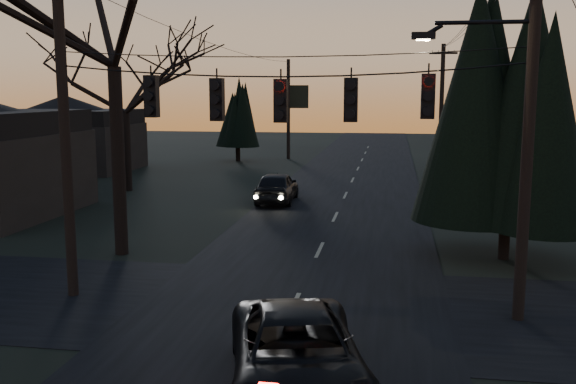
% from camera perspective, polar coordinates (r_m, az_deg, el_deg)
% --- Properties ---
extents(main_road, '(8.00, 120.00, 0.02)m').
position_cam_1_polar(main_road, '(26.19, 3.82, -3.07)').
color(main_road, black).
rests_on(main_road, ground).
extents(cross_road, '(60.00, 7.00, 0.02)m').
position_cam_1_polar(cross_road, '(16.61, 0.43, -10.18)').
color(cross_road, black).
rests_on(cross_road, ground).
extents(utility_pole_right, '(5.00, 0.30, 10.00)m').
position_cam_1_polar(utility_pole_right, '(16.72, 19.74, -10.62)').
color(utility_pole_right, black).
rests_on(utility_pole_right, ground).
extents(utility_pole_left, '(1.80, 0.30, 8.50)m').
position_cam_1_polar(utility_pole_left, '(18.47, -18.52, -8.70)').
color(utility_pole_left, black).
rests_on(utility_pole_left, ground).
extents(utility_pole_far_r, '(1.80, 0.30, 8.50)m').
position_cam_1_polar(utility_pole_far_r, '(43.95, 13.26, 1.57)').
color(utility_pole_far_r, black).
rests_on(utility_pole_far_r, ground).
extents(utility_pole_far_l, '(0.30, 0.30, 8.00)m').
position_cam_1_polar(utility_pole_far_l, '(52.47, 0.03, 2.97)').
color(utility_pole_far_l, black).
rests_on(utility_pole_far_l, ground).
extents(span_signal_assembly, '(11.50, 0.44, 1.54)m').
position_cam_1_polar(span_signal_assembly, '(15.73, -0.42, 8.33)').
color(span_signal_assembly, black).
rests_on(span_signal_assembly, ground).
extents(evergreen_right, '(4.78, 4.78, 8.56)m').
position_cam_1_polar(evergreen_right, '(21.67, 19.22, 6.93)').
color(evergreen_right, black).
rests_on(evergreen_right, ground).
extents(bare_tree_dist, '(7.03, 7.03, 8.57)m').
position_cam_1_polar(bare_tree_dist, '(36.26, -14.35, 9.51)').
color(bare_tree_dist, black).
rests_on(bare_tree_dist, ground).
extents(evergreen_dist, '(3.21, 3.21, 6.00)m').
position_cam_1_polar(evergreen_dist, '(50.73, -4.51, 6.80)').
color(evergreen_dist, black).
rests_on(evergreen_dist, ground).
extents(house_left_far, '(9.00, 7.00, 5.20)m').
position_cam_1_polar(house_left_far, '(47.26, -19.10, 4.99)').
color(house_left_far, black).
rests_on(house_left_far, ground).
extents(suv_near, '(3.51, 5.53, 1.42)m').
position_cam_1_polar(suv_near, '(11.97, 0.80, -14.37)').
color(suv_near, black).
rests_on(suv_near, ground).
extents(sedan_oncoming_a, '(1.92, 4.52, 1.52)m').
position_cam_1_polar(sedan_oncoming_a, '(31.70, -1.00, 0.43)').
color(sedan_oncoming_a, black).
rests_on(sedan_oncoming_a, ground).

